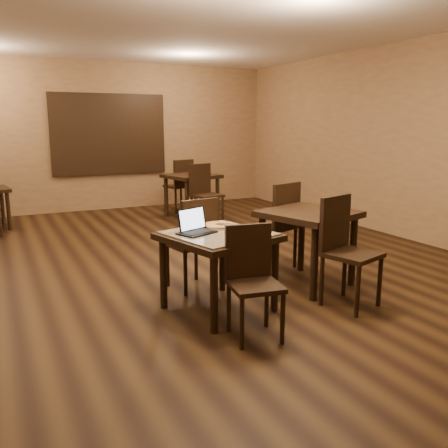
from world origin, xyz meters
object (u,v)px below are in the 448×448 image
other_table_a_chair_near (204,190)px  other_table_c_chair_near (344,244)px  other_table_c (308,224)px  chair_main_far (195,239)px  chair_main_near (252,274)px  other_table_a_chair_far (181,183)px  tiled_table (219,243)px  pizza_pan (219,226)px  laptop (195,226)px  other_table_a (191,182)px  other_table_c_chair_far (279,221)px

other_table_a_chair_near → other_table_c_chair_near: 4.20m
other_table_c_chair_near → other_table_c: bearing=70.6°
chair_main_far → other_table_a_chair_near: 3.51m
chair_main_near → other_table_a_chair_far: size_ratio=0.88×
other_table_a_chair_far → other_table_c: 4.81m
tiled_table → other_table_a_chair_near: other_table_a_chair_near is taller
chair_main_near → other_table_c: chair_main_near is taller
pizza_pan → other_table_c_chair_near: size_ratio=0.37×
laptop → other_table_a_chair_near: 4.07m
other_table_a → other_table_a_chair_far: 0.63m
other_table_c → pizza_pan: bearing=162.6°
other_table_c_chair_far → laptop: bearing=11.1°
tiled_table → chair_main_far: 0.62m
laptop → other_table_a_chair_near: bearing=44.2°
tiled_table → chair_main_far: size_ratio=1.12×
other_table_a_chair_near → other_table_c_chair_near: other_table_c_chair_near is taller
chair_main_near → pizza_pan: 0.90m
pizza_pan → other_table_c_chair_near: bearing=-31.3°
chair_main_near → other_table_a: 5.25m
laptop → other_table_c: 1.41m
chair_main_far → pizza_pan: size_ratio=2.53×
tiled_table → other_table_a: size_ratio=1.07×
chair_main_near → other_table_c_chair_near: other_table_c_chair_near is taller
pizza_pan → other_table_c: bearing=-0.5°
other_table_a → other_table_c_chair_near: 4.82m
other_table_a_chair_near → other_table_c_chair_far: 2.93m
other_table_a_chair_near → laptop: bearing=-127.9°
other_table_c → other_table_c_chair_near: 0.64m
tiled_table → other_table_c_chair_far: size_ratio=1.05×
other_table_a → other_table_c: size_ratio=0.95×
pizza_pan → other_table_a: 4.40m
pizza_pan → other_table_a_chair_far: (1.44, 4.79, -0.17)m
chair_main_near → other_table_a: chair_main_near is taller
pizza_pan → other_table_c_chair_far: other_table_c_chair_far is taller
chair_main_near → other_table_c_chair_near: 1.18m
tiled_table → pizza_pan: 0.29m
chair_main_near → other_table_c: size_ratio=0.85×
tiled_table → laptop: bearing=137.7°
other_table_a → other_table_c_chair_near: size_ratio=0.98×
chair_main_far → other_table_c_chair_near: other_table_c_chair_near is taller
other_table_a → other_table_c: (-0.34, -4.17, 0.01)m
tiled_table → other_table_a: other_table_a is taller
laptop → pizza_pan: (0.32, 0.14, -0.05)m
other_table_c → chair_main_far: bearing=145.3°
chair_main_far → chair_main_near: bearing=80.0°
tiled_table → laptop: laptop is taller
chair_main_far → other_table_c: size_ratio=0.91×
other_table_a_chair_near → other_table_a_chair_far: 1.25m
tiled_table → other_table_a_chair_near: bearing=53.0°
other_table_a → other_table_c_chair_far: 3.56m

